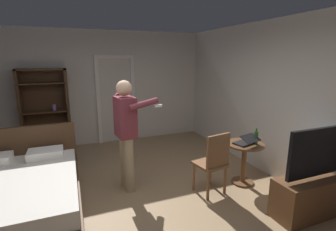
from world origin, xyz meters
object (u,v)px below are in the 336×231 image
at_px(laptop, 246,141).
at_px(wooden_chair, 213,161).
at_px(tv_flatscreen, 315,190).
at_px(person_blue_shirt, 126,128).
at_px(bookshelf, 46,108).
at_px(bed, 15,197).
at_px(side_table, 244,157).
at_px(suitcase_dark, 56,156).
at_px(bottle_on_table, 256,137).

height_order(laptop, wooden_chair, wooden_chair).
distance_m(tv_flatscreen, wooden_chair, 1.38).
height_order(wooden_chair, person_blue_shirt, person_blue_shirt).
bearing_deg(person_blue_shirt, bookshelf, 119.65).
height_order(bookshelf, laptop, bookshelf).
bearing_deg(laptop, bed, 173.98).
relative_size(tv_flatscreen, person_blue_shirt, 0.70).
height_order(tv_flatscreen, wooden_chair, tv_flatscreen).
distance_m(bed, tv_flatscreen, 3.95).
bearing_deg(tv_flatscreen, wooden_chair, 137.14).
distance_m(side_table, person_blue_shirt, 1.99).
relative_size(laptop, suitcase_dark, 0.87).
xyz_separation_m(bookshelf, tv_flatscreen, (3.45, -3.87, -0.65)).
bearing_deg(side_table, wooden_chair, -169.93).
height_order(bed, wooden_chair, bed).
distance_m(bookshelf, laptop, 4.23).
xyz_separation_m(wooden_chair, suitcase_dark, (-2.29, 2.15, -0.39)).
distance_m(bed, person_blue_shirt, 1.71).
xyz_separation_m(bookshelf, suitcase_dark, (0.17, -0.80, -0.85)).
xyz_separation_m(tv_flatscreen, wooden_chair, (-1.00, 0.93, 0.19)).
distance_m(bookshelf, side_table, 4.24).
xyz_separation_m(bed, suitcase_dark, (0.42, 1.72, -0.15)).
relative_size(side_table, laptop, 1.77).
bearing_deg(bookshelf, person_blue_shirt, -60.35).
distance_m(laptop, wooden_chair, 0.69).
bearing_deg(tv_flatscreen, bed, 159.86).
relative_size(laptop, wooden_chair, 0.40).
bearing_deg(wooden_chair, bookshelf, 129.77).
xyz_separation_m(tv_flatscreen, side_table, (-0.33, 1.05, 0.12)).
bearing_deg(bookshelf, suitcase_dark, -78.30).
relative_size(bed, tv_flatscreen, 1.62).
bearing_deg(laptop, person_blue_shirt, 161.59).
xyz_separation_m(laptop, wooden_chair, (-0.65, -0.08, -0.21)).
bearing_deg(suitcase_dark, bottle_on_table, -50.58).
height_order(laptop, person_blue_shirt, person_blue_shirt).
height_order(tv_flatscreen, side_table, tv_flatscreen).
height_order(bed, side_table, bed).
relative_size(bookshelf, suitcase_dark, 4.08).
bearing_deg(bed, wooden_chair, -9.05).
bearing_deg(bookshelf, laptop, -42.77).
distance_m(laptop, person_blue_shirt, 1.93).
distance_m(tv_flatscreen, suitcase_dark, 4.50).
height_order(bookshelf, side_table, bookshelf).
xyz_separation_m(side_table, bottle_on_table, (0.14, -0.08, 0.34)).
xyz_separation_m(bookshelf, person_blue_shirt, (1.29, -2.27, 0.00)).
bearing_deg(person_blue_shirt, wooden_chair, -30.33).
relative_size(side_table, wooden_chair, 0.71).
xyz_separation_m(side_table, person_blue_shirt, (-1.83, 0.56, 0.54)).
bearing_deg(laptop, wooden_chair, -173.24).
bearing_deg(bookshelf, bed, -95.74).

